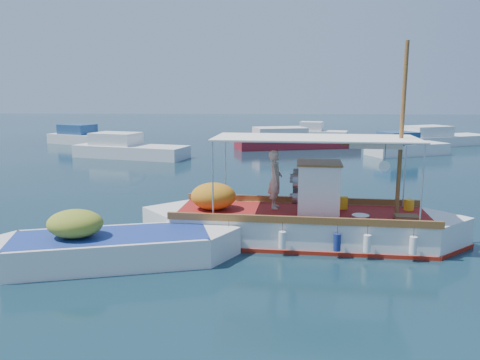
{
  "coord_description": "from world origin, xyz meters",
  "views": [
    {
      "loc": [
        -0.71,
        -13.4,
        4.21
      ],
      "look_at": [
        -1.52,
        0.0,
        1.69
      ],
      "focal_mm": 35.0,
      "sensor_mm": 36.0,
      "label": 1
    }
  ],
  "objects": [
    {
      "name": "ground",
      "position": [
        0.0,
        0.0,
        0.0
      ],
      "size": [
        160.0,
        160.0,
        0.0
      ],
      "primitive_type": "plane",
      "color": "black",
      "rests_on": "ground"
    },
    {
      "name": "fishing_caique",
      "position": [
        0.19,
        -0.37,
        0.51
      ],
      "size": [
        9.38,
        3.11,
        5.74
      ],
      "rotation": [
        0.0,
        0.0,
        -0.07
      ],
      "color": "white",
      "rests_on": "ground"
    },
    {
      "name": "dinghy",
      "position": [
        -4.66,
        -2.46,
        0.34
      ],
      "size": [
        6.38,
        3.05,
        1.61
      ],
      "rotation": [
        0.0,
        0.0,
        0.27
      ],
      "color": "white",
      "rests_on": "ground"
    },
    {
      "name": "bg_boat_nw",
      "position": [
        -9.9,
        16.66,
        0.49
      ],
      "size": [
        7.85,
        4.31,
        1.8
      ],
      "rotation": [
        0.0,
        0.0,
        -0.27
      ],
      "color": "silver",
      "rests_on": "ground"
    },
    {
      "name": "bg_boat_n",
      "position": [
        1.25,
        22.66,
        0.49
      ],
      "size": [
        9.81,
        5.25,
        1.8
      ],
      "rotation": [
        0.0,
        0.0,
        0.27
      ],
      "color": "maroon",
      "rests_on": "ground"
    },
    {
      "name": "bg_boat_ne",
      "position": [
        8.63,
        18.95,
        0.49
      ],
      "size": [
        5.85,
        4.09,
        1.8
      ],
      "rotation": [
        0.0,
        0.0,
        0.39
      ],
      "color": "silver",
      "rests_on": "ground"
    },
    {
      "name": "bg_boat_e",
      "position": [
        12.81,
        24.97,
        0.49
      ],
      "size": [
        8.97,
        5.98,
        1.8
      ],
      "rotation": [
        0.0,
        0.0,
        0.43
      ],
      "color": "silver",
      "rests_on": "ground"
    },
    {
      "name": "bg_boat_far_w",
      "position": [
        -15.9,
        24.53,
        0.49
      ],
      "size": [
        7.12,
        4.79,
        1.8
      ],
      "rotation": [
        0.0,
        0.0,
        -0.41
      ],
      "color": "silver",
      "rests_on": "ground"
    },
    {
      "name": "bg_boat_far_n",
      "position": [
        3.78,
        29.31,
        0.49
      ],
      "size": [
        5.22,
        3.08,
        1.8
      ],
      "rotation": [
        0.0,
        0.0,
        -0.24
      ],
      "color": "silver",
      "rests_on": "ground"
    }
  ]
}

